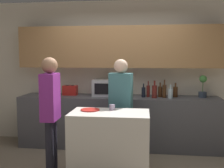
% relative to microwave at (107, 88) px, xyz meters
% --- Properties ---
extents(back_wall, '(6.40, 0.40, 2.70)m').
position_rel_microwave_xyz_m(back_wall, '(0.21, 0.20, 0.46)').
color(back_wall, beige).
rests_on(back_wall, ground_plane).
extents(back_counter, '(3.60, 0.62, 0.93)m').
position_rel_microwave_xyz_m(back_counter, '(0.21, -0.07, -0.62)').
color(back_counter, '#4C4C51').
rests_on(back_counter, ground_plane).
extents(kitchen_island, '(1.05, 0.59, 0.92)m').
position_rel_microwave_xyz_m(kitchen_island, '(0.22, -1.35, -0.62)').
color(kitchen_island, beige).
rests_on(kitchen_island, ground_plane).
extents(microwave, '(0.52, 0.39, 0.30)m').
position_rel_microwave_xyz_m(microwave, '(0.00, 0.00, 0.00)').
color(microwave, '#B7BABC').
rests_on(microwave, back_counter).
extents(toaster, '(0.26, 0.16, 0.18)m').
position_rel_microwave_xyz_m(toaster, '(-0.71, 0.00, -0.06)').
color(toaster, '#B21E19').
rests_on(toaster, back_counter).
extents(potted_plant, '(0.14, 0.14, 0.40)m').
position_rel_microwave_xyz_m(potted_plant, '(1.70, 0.00, 0.05)').
color(potted_plant, '#333D4C').
rests_on(potted_plant, back_counter).
extents(bottle_0, '(0.07, 0.07, 0.24)m').
position_rel_microwave_xyz_m(bottle_0, '(0.66, -0.08, -0.06)').
color(bottle_0, black).
rests_on(bottle_0, back_counter).
extents(bottle_1, '(0.06, 0.06, 0.29)m').
position_rel_microwave_xyz_m(bottle_1, '(0.74, -0.05, -0.04)').
color(bottle_1, maroon).
rests_on(bottle_1, back_counter).
extents(bottle_2, '(0.09, 0.09, 0.30)m').
position_rel_microwave_xyz_m(bottle_2, '(0.85, -0.16, -0.03)').
color(bottle_2, maroon).
rests_on(bottle_2, back_counter).
extents(bottle_3, '(0.07, 0.07, 0.26)m').
position_rel_microwave_xyz_m(bottle_3, '(0.96, -0.04, -0.05)').
color(bottle_3, '#472814').
rests_on(bottle_3, back_counter).
extents(bottle_4, '(0.07, 0.07, 0.32)m').
position_rel_microwave_xyz_m(bottle_4, '(1.03, -0.11, -0.03)').
color(bottle_4, '#472814').
rests_on(bottle_4, back_counter).
extents(bottle_5, '(0.08, 0.08, 0.24)m').
position_rel_microwave_xyz_m(bottle_5, '(1.12, -0.16, -0.06)').
color(bottle_5, silver).
rests_on(bottle_5, back_counter).
extents(bottle_6, '(0.08, 0.08, 0.25)m').
position_rel_microwave_xyz_m(bottle_6, '(1.23, 0.01, -0.05)').
color(bottle_6, '#472814').
rests_on(bottle_6, back_counter).
extents(plate_on_island, '(0.26, 0.26, 0.01)m').
position_rel_microwave_xyz_m(plate_on_island, '(-0.06, -1.27, -0.16)').
color(plate_on_island, red).
rests_on(plate_on_island, kitchen_island).
extents(cup_0, '(0.08, 0.08, 0.08)m').
position_rel_microwave_xyz_m(cup_0, '(0.24, -1.21, -0.13)').
color(cup_0, '#A492AE').
rests_on(cup_0, kitchen_island).
extents(person_left, '(0.22, 0.35, 1.64)m').
position_rel_microwave_xyz_m(person_left, '(-0.58, -1.39, -0.11)').
color(person_left, black).
rests_on(person_left, ground_plane).
extents(person_center, '(0.37, 0.25, 1.61)m').
position_rel_microwave_xyz_m(person_center, '(0.32, -0.79, -0.13)').
color(person_center, black).
rests_on(person_center, ground_plane).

